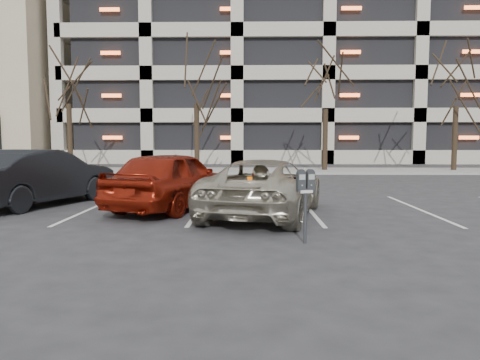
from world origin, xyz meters
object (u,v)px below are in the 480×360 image
object	(u,v)px
car_dark	(40,177)
tree_b	(196,62)
tree_d	(458,65)
suv_silver	(265,188)
parking_meter	(306,188)
car_red	(172,180)
tree_c	(326,71)
tree_a	(67,62)

from	to	relation	value
car_dark	tree_b	bearing A→B (deg)	-81.94
tree_d	suv_silver	bearing A→B (deg)	-126.15
parking_meter	suv_silver	xyz separation A→B (m)	(-0.60, 2.91, -0.30)
car_dark	car_red	bearing A→B (deg)	-170.18
tree_d	parking_meter	world-z (taller)	tree_d
tree_b	parking_meter	bearing A→B (deg)	-77.77
car_dark	parking_meter	bearing A→B (deg)	165.60
tree_c	tree_d	bearing A→B (deg)	0.00
tree_a	car_red	distance (m)	16.70
tree_a	suv_silver	size ratio (longest dim) A/B	1.60
suv_silver	car_red	bearing A→B (deg)	-8.54
tree_a	car_dark	distance (m)	14.69
parking_meter	car_red	xyz separation A→B (m)	(-2.92, 3.90, -0.20)
tree_a	car_red	world-z (taller)	tree_a
tree_a	tree_c	bearing A→B (deg)	0.00
car_red	car_dark	world-z (taller)	car_dark
car_red	tree_c	bearing A→B (deg)	-94.16
car_red	car_dark	distance (m)	3.77
tree_c	parking_meter	xyz separation A→B (m)	(-3.17, -17.65, -4.50)
tree_a	parking_meter	size ratio (longest dim) A/B	6.60
suv_silver	car_red	xyz separation A→B (m)	(-2.33, 0.98, 0.09)
car_dark	tree_d	bearing A→B (deg)	-121.93
tree_a	tree_d	world-z (taller)	tree_a
suv_silver	tree_b	bearing A→B (deg)	-63.23
suv_silver	car_dark	size ratio (longest dim) A/B	1.12
tree_b	suv_silver	xyz separation A→B (m)	(3.23, -14.74, -5.30)
tree_a	tree_b	world-z (taller)	tree_b
tree_a	tree_d	distance (m)	21.00
tree_b	car_red	world-z (taller)	tree_b
tree_c	tree_a	bearing A→B (deg)	180.00
tree_c	car_dark	bearing A→B (deg)	-126.87
tree_a	tree_b	bearing A→B (deg)	0.00
parking_meter	tree_a	bearing A→B (deg)	105.23
tree_c	parking_meter	bearing A→B (deg)	-100.19
tree_b	car_dark	xyz separation A→B (m)	(-2.81, -13.08, -5.20)
tree_d	tree_a	bearing A→B (deg)	180.00
suv_silver	parking_meter	bearing A→B (deg)	116.00
tree_c	suv_silver	distance (m)	15.95
car_red	tree_b	bearing A→B (deg)	-66.50
tree_d	car_red	bearing A→B (deg)	-133.59
car_dark	tree_a	bearing A→B (deg)	-52.05
tree_b	tree_c	size ratio (longest dim) A/B	1.09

